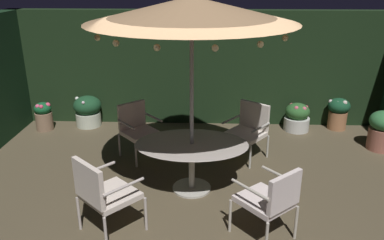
# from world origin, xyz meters

# --- Properties ---
(ground_plane) EXTENTS (7.96, 6.68, 0.02)m
(ground_plane) POSITION_xyz_m (0.00, 0.00, -0.01)
(ground_plane) COLOR brown
(hedge_backdrop_rear) EXTENTS (7.96, 0.30, 2.34)m
(hedge_backdrop_rear) POSITION_xyz_m (0.00, 3.19, 1.17)
(hedge_backdrop_rear) COLOR black
(hedge_backdrop_rear) RESTS_ON ground_plane
(patio_dining_table) EXTENTS (1.63, 1.14, 0.75)m
(patio_dining_table) POSITION_xyz_m (-0.12, 0.33, 0.60)
(patio_dining_table) COLOR #BBB6AA
(patio_dining_table) RESTS_ON ground_plane
(patio_umbrella) EXTENTS (2.74, 2.74, 2.83)m
(patio_umbrella) POSITION_xyz_m (-0.12, 0.33, 2.59)
(patio_umbrella) COLOR #B3B0A7
(patio_umbrella) RESTS_ON ground_plane
(patio_chair_north) EXTENTS (0.87, 0.87, 1.02)m
(patio_chair_north) POSITION_xyz_m (-1.13, -0.77, 0.59)
(patio_chair_north) COLOR #BAAEA8
(patio_chair_north) RESTS_ON ground_plane
(patio_chair_northeast) EXTENTS (0.82, 0.83, 0.95)m
(patio_chair_northeast) POSITION_xyz_m (0.85, -0.81, 0.57)
(patio_chair_northeast) COLOR #BAB2A3
(patio_chair_northeast) RESTS_ON ground_plane
(patio_chair_east) EXTENTS (0.84, 0.83, 0.94)m
(patio_chair_east) POSITION_xyz_m (0.82, 1.49, 0.54)
(patio_chair_east) COLOR #B2B1A7
(patio_chair_east) RESTS_ON ground_plane
(patio_chair_southeast) EXTENTS (0.80, 0.81, 0.93)m
(patio_chair_southeast) POSITION_xyz_m (-1.10, 1.44, 0.54)
(patio_chair_southeast) COLOR #BAAEAB
(patio_chair_southeast) RESTS_ON ground_plane
(potted_plant_right_near) EXTENTS (0.44, 0.44, 0.65)m
(potted_plant_right_near) POSITION_xyz_m (2.78, 2.85, 0.36)
(potted_plant_right_near) COLOR #A16A44
(potted_plant_right_near) RESTS_ON ground_plane
(potted_plant_back_left) EXTENTS (0.57, 0.57, 0.64)m
(potted_plant_back_left) POSITION_xyz_m (-2.39, 2.82, 0.33)
(potted_plant_back_left) COLOR beige
(potted_plant_back_left) RESTS_ON ground_plane
(potted_plant_front_corner) EXTENTS (0.51, 0.51, 0.57)m
(potted_plant_front_corner) POSITION_xyz_m (1.92, 2.74, 0.28)
(potted_plant_front_corner) COLOR beige
(potted_plant_front_corner) RESTS_ON ground_plane
(potted_plant_back_center) EXTENTS (0.52, 0.52, 0.72)m
(potted_plant_back_center) POSITION_xyz_m (3.27, 1.88, 0.38)
(potted_plant_back_center) COLOR #9F5D4C
(potted_plant_back_center) RESTS_ON ground_plane
(potted_plant_right_far) EXTENTS (0.34, 0.34, 0.58)m
(potted_plant_right_far) POSITION_xyz_m (-3.22, 2.56, 0.30)
(potted_plant_right_far) COLOR #85674F
(potted_plant_right_far) RESTS_ON ground_plane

